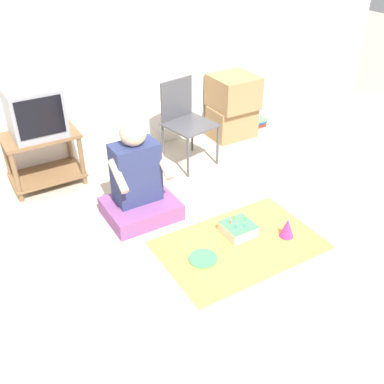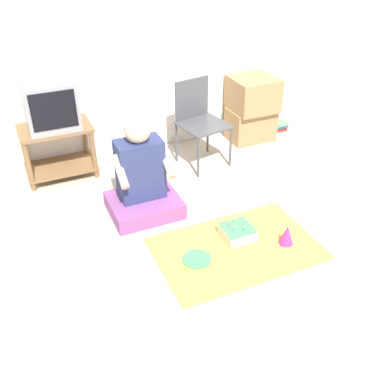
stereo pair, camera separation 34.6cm
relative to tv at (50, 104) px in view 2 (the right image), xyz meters
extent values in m
plane|color=#BCB29E|center=(1.11, -1.80, -0.72)|extent=(16.00, 16.00, 0.00)
cube|color=white|center=(1.11, 0.24, 0.55)|extent=(6.40, 0.06, 2.55)
cube|color=olive|center=(0.00, 0.00, -0.23)|extent=(0.65, 0.42, 0.03)
cube|color=olive|center=(0.00, 0.00, -0.63)|extent=(0.65, 0.42, 0.02)
cylinder|color=olive|center=(-0.29, -0.18, -0.47)|extent=(0.04, 0.04, 0.51)
cylinder|color=olive|center=(0.29, -0.18, -0.47)|extent=(0.04, 0.04, 0.51)
cylinder|color=olive|center=(-0.29, 0.18, -0.47)|extent=(0.04, 0.04, 0.51)
cylinder|color=olive|center=(0.29, 0.18, -0.47)|extent=(0.04, 0.04, 0.51)
cube|color=#99999E|center=(0.00, 0.00, 0.00)|extent=(0.44, 0.40, 0.43)
cube|color=black|center=(0.00, -0.20, 0.01)|extent=(0.38, 0.01, 0.33)
cube|color=#4C4C51|center=(1.35, -0.35, -0.30)|extent=(0.50, 0.49, 0.02)
cube|color=#4C4C51|center=(1.31, -0.15, -0.10)|extent=(0.37, 0.09, 0.40)
cylinder|color=#4C4C51|center=(1.19, -0.57, -0.51)|extent=(0.02, 0.02, 0.42)
cylinder|color=#4C4C51|center=(1.57, -0.50, -0.51)|extent=(0.02, 0.02, 0.42)
cylinder|color=#4C4C51|center=(1.12, -0.20, -0.51)|extent=(0.02, 0.02, 0.42)
cylinder|color=#4C4C51|center=(1.51, -0.13, -0.51)|extent=(0.02, 0.02, 0.42)
cube|color=#A87F51|center=(2.07, -0.05, -0.55)|extent=(0.49, 0.34, 0.35)
cube|color=#A87F51|center=(2.07, -0.05, -0.20)|extent=(0.46, 0.45, 0.35)
cube|color=#B72D28|center=(2.48, 0.01, -0.71)|extent=(0.18, 0.12, 0.03)
cube|color=#A88933|center=(2.49, 0.01, -0.69)|extent=(0.17, 0.11, 0.02)
cube|color=#284793|center=(2.50, 0.01, -0.67)|extent=(0.15, 0.14, 0.02)
cube|color=#60936B|center=(2.50, 0.01, -0.64)|extent=(0.16, 0.14, 0.03)
cube|color=#8C4C8C|center=(0.53, -0.92, -0.65)|extent=(0.58, 0.49, 0.14)
cube|color=navy|center=(0.53, -0.88, -0.33)|extent=(0.37, 0.23, 0.51)
sphere|color=beige|center=(0.53, -0.88, 0.02)|extent=(0.21, 0.21, 0.21)
cone|color=silver|center=(0.53, -0.88, 0.16)|extent=(0.12, 0.12, 0.09)
cylinder|color=beige|center=(0.33, -0.99, -0.25)|extent=(0.06, 0.27, 0.21)
cylinder|color=beige|center=(0.72, -0.99, -0.25)|extent=(0.06, 0.27, 0.21)
cube|color=#EFA84C|center=(1.01, -1.67, -0.72)|extent=(1.24, 0.81, 0.01)
cube|color=#F4E0C6|center=(1.08, -1.56, -0.68)|extent=(0.23, 0.23, 0.09)
cube|color=#4CB266|center=(1.08, -1.56, -0.63)|extent=(0.23, 0.23, 0.01)
cylinder|color=#66C666|center=(1.15, -1.56, -0.61)|extent=(0.01, 0.01, 0.05)
sphere|color=#FFCC4C|center=(1.15, -1.56, -0.58)|extent=(0.01, 0.01, 0.01)
cylinder|color=yellow|center=(1.09, -1.49, -0.61)|extent=(0.01, 0.01, 0.05)
sphere|color=#FFCC4C|center=(1.09, -1.49, -0.58)|extent=(0.01, 0.01, 0.01)
cylinder|color=#EA4C4C|center=(1.03, -1.52, -0.61)|extent=(0.01, 0.01, 0.05)
sphere|color=#FFCC4C|center=(1.03, -1.52, -0.58)|extent=(0.01, 0.01, 0.01)
cylinder|color=#4C7FE5|center=(1.03, -1.59, -0.61)|extent=(0.01, 0.01, 0.05)
sphere|color=#FFCC4C|center=(1.03, -1.59, -0.58)|extent=(0.01, 0.01, 0.01)
cylinder|color=#4C7FE5|center=(1.10, -1.62, -0.61)|extent=(0.01, 0.01, 0.05)
sphere|color=#FFCC4C|center=(1.10, -1.62, -0.58)|extent=(0.01, 0.01, 0.01)
cone|color=#CC338C|center=(1.39, -1.78, -0.64)|extent=(0.11, 0.11, 0.16)
cylinder|color=#4CB266|center=(0.68, -1.67, -0.71)|extent=(0.22, 0.22, 0.01)
camera|label=1|loc=(-0.69, -3.80, 1.50)|focal=42.00mm
camera|label=2|loc=(-0.38, -3.96, 1.50)|focal=42.00mm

